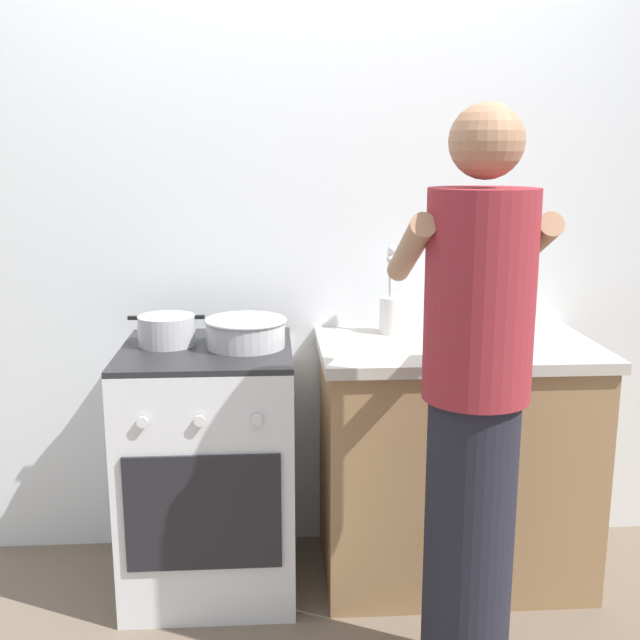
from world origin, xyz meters
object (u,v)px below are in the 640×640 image
oil_bottle (527,316)px  mixing_bowl (246,331)px  pot (167,330)px  utensil_crock (392,310)px  person (474,410)px  stove_range (210,467)px

oil_bottle → mixing_bowl: bearing=178.0°
pot → utensil_crock: (0.83, 0.13, 0.04)m
pot → person: (0.94, -0.66, -0.09)m
oil_bottle → stove_range: bearing=178.5°
oil_bottle → person: person is taller
stove_range → pot: bearing=161.0°
pot → utensil_crock: utensil_crock is taller
pot → utensil_crock: 0.84m
mixing_bowl → person: size_ratio=0.17×
stove_range → pot: size_ratio=3.35×
pot → stove_range: bearing=-19.0°
person → utensil_crock: bearing=98.0°
mixing_bowl → utensil_crock: utensil_crock is taller
mixing_bowl → oil_bottle: oil_bottle is taller
utensil_crock → person: bearing=-82.0°
oil_bottle → person: bearing=-120.1°
utensil_crock → oil_bottle: utensil_crock is taller
mixing_bowl → person: (0.66, -0.61, -0.10)m
utensil_crock → oil_bottle: 0.49m
mixing_bowl → utensil_crock: size_ratio=0.86×
pot → person: size_ratio=0.16×
stove_range → utensil_crock: size_ratio=2.68×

